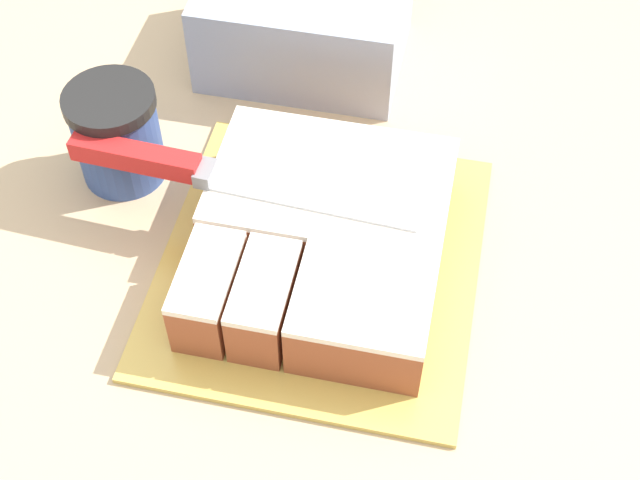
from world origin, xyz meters
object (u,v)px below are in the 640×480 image
object	(u,v)px
knife	(174,166)
storage_box	(305,20)
cake	(322,239)
cake_board	(320,263)
coffee_cup	(117,134)

from	to	relation	value
knife	storage_box	size ratio (longest dim) A/B	1.50
cake	storage_box	world-z (taller)	storage_box
knife	storage_box	world-z (taller)	storage_box
cake_board	cake	xyz separation A→B (m)	(0.00, 0.00, 0.04)
cake	coffee_cup	world-z (taller)	coffee_cup
cake	knife	bearing A→B (deg)	170.85
coffee_cup	cake_board	bearing A→B (deg)	-19.23
cake_board	knife	world-z (taller)	knife
cake_board	storage_box	bearing A→B (deg)	105.17
coffee_cup	storage_box	distance (m)	0.26
cake_board	cake	distance (m)	0.04
cake	coffee_cup	bearing A→B (deg)	161.33
cake_board	storage_box	world-z (taller)	storage_box
coffee_cup	cake	bearing A→B (deg)	-18.67
cake_board	coffee_cup	bearing A→B (deg)	160.77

